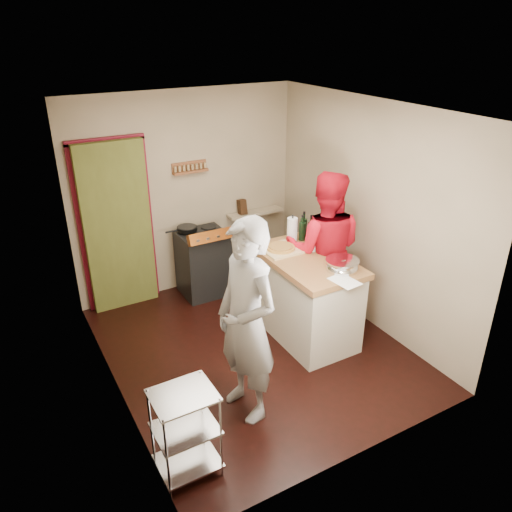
% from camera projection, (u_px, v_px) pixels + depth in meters
% --- Properties ---
extents(floor, '(3.50, 3.50, 0.00)m').
position_uv_depth(floor, '(254.00, 348.00, 5.59)').
color(floor, black).
rests_on(floor, ground).
extents(back_wall, '(3.00, 0.44, 2.60)m').
position_uv_depth(back_wall, '(139.00, 214.00, 6.22)').
color(back_wall, tan).
rests_on(back_wall, ground).
extents(left_wall, '(0.04, 3.50, 2.60)m').
position_uv_depth(left_wall, '(104.00, 276.00, 4.36)').
color(left_wall, tan).
rests_on(left_wall, ground).
extents(right_wall, '(0.04, 3.50, 2.60)m').
position_uv_depth(right_wall, '(368.00, 216.00, 5.70)').
color(right_wall, tan).
rests_on(right_wall, ground).
extents(ceiling, '(3.00, 3.50, 0.02)m').
position_uv_depth(ceiling, '(253.00, 108.00, 4.46)').
color(ceiling, white).
rests_on(ceiling, back_wall).
extents(stove, '(0.60, 0.63, 1.00)m').
position_uv_depth(stove, '(204.00, 262.00, 6.53)').
color(stove, black).
rests_on(stove, ground).
extents(wire_shelving, '(0.48, 0.40, 0.80)m').
position_uv_depth(wire_shelving, '(186.00, 430.00, 3.89)').
color(wire_shelving, silver).
rests_on(wire_shelving, ground).
extents(island, '(0.77, 1.43, 1.29)m').
position_uv_depth(island, '(306.00, 295.00, 5.62)').
color(island, '#BFB5A2').
rests_on(island, ground).
extents(person_stripe, '(0.56, 0.76, 1.91)m').
position_uv_depth(person_stripe, '(247.00, 322.00, 4.32)').
color(person_stripe, silver).
rests_on(person_stripe, ground).
extents(person_red, '(1.15, 1.11, 1.86)m').
position_uv_depth(person_red, '(324.00, 250.00, 5.73)').
color(person_red, red).
rests_on(person_red, ground).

